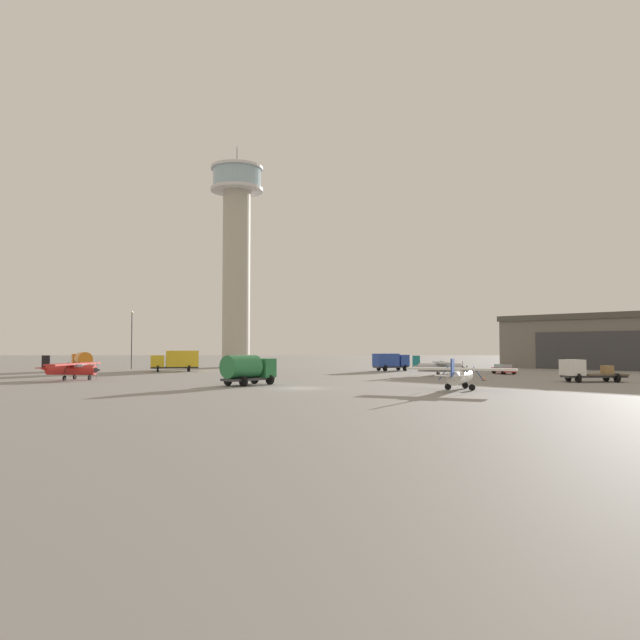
% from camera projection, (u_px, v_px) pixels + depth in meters
% --- Properties ---
extents(ground_plane, '(400.00, 400.00, 0.00)m').
position_uv_depth(ground_plane, '(300.00, 388.00, 55.69)').
color(ground_plane, gray).
extents(control_tower, '(9.89, 9.89, 42.08)m').
position_uv_depth(control_tower, '(237.00, 248.00, 112.86)').
color(control_tower, '#B2AD9E').
rests_on(control_tower, ground_plane).
extents(hangar, '(39.84, 40.21, 9.49)m').
position_uv_depth(hangar, '(614.00, 342.00, 107.20)').
color(hangar, '#6B665B').
rests_on(hangar, ground_plane).
extents(airplane_white, '(9.43, 7.50, 2.88)m').
position_uv_depth(airplane_white, '(461.00, 375.00, 53.16)').
color(airplane_white, white).
rests_on(airplane_white, ground_plane).
extents(airplane_red, '(7.61, 9.72, 2.85)m').
position_uv_depth(airplane_red, '(71.00, 369.00, 69.24)').
color(airplane_red, red).
rests_on(airplane_red, ground_plane).
extents(airplane_silver, '(7.15, 9.11, 2.68)m').
position_uv_depth(airplane_silver, '(439.00, 366.00, 78.65)').
color(airplane_silver, '#B7BABF').
rests_on(airplane_silver, ground_plane).
extents(truck_fuel_tanker_orange, '(4.97, 6.19, 3.00)m').
position_uv_depth(truck_fuel_tanker_orange, '(83.00, 360.00, 94.85)').
color(truck_fuel_tanker_orange, '#38383D').
rests_on(truck_fuel_tanker_orange, ground_plane).
extents(truck_box_yellow, '(7.57, 4.45, 3.24)m').
position_uv_depth(truck_box_yellow, '(177.00, 360.00, 92.31)').
color(truck_box_yellow, '#38383D').
rests_on(truck_box_yellow, ground_plane).
extents(truck_fuel_tanker_green, '(5.46, 5.87, 3.04)m').
position_uv_depth(truck_fuel_tanker_green, '(248.00, 368.00, 59.97)').
color(truck_fuel_tanker_green, '#38383D').
rests_on(truck_fuel_tanker_green, ground_plane).
extents(truck_flatbed_white, '(7.00, 3.55, 2.47)m').
position_uv_depth(truck_flatbed_white, '(585.00, 371.00, 65.23)').
color(truck_flatbed_white, '#38383D').
rests_on(truck_flatbed_white, ground_plane).
extents(truck_box_blue, '(6.02, 4.38, 2.75)m').
position_uv_depth(truck_box_blue, '(391.00, 361.00, 94.60)').
color(truck_box_blue, '#38383D').
rests_on(truck_box_blue, ground_plane).
extents(car_red, '(2.64, 4.72, 1.37)m').
position_uv_depth(car_red, '(504.00, 369.00, 84.18)').
color(car_red, red).
rests_on(car_red, ground_plane).
extents(light_post_north, '(0.44, 0.44, 10.07)m').
position_uv_depth(light_post_north, '(132.00, 335.00, 103.17)').
color(light_post_north, '#38383D').
rests_on(light_post_north, ground_plane).
extents(traffic_cone_near_left, '(0.36, 0.36, 0.61)m').
position_uv_depth(traffic_cone_near_left, '(484.00, 378.00, 68.17)').
color(traffic_cone_near_left, black).
rests_on(traffic_cone_near_left, ground_plane).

